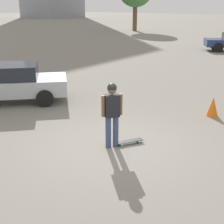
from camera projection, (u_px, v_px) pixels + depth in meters
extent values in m
plane|color=gray|center=(112.00, 147.00, 8.04)|extent=(220.00, 220.00, 0.00)
cylinder|color=#38476B|center=(108.00, 132.00, 7.87)|extent=(0.14, 0.14, 0.83)
cylinder|color=#38476B|center=(116.00, 131.00, 7.93)|extent=(0.14, 0.14, 0.83)
cube|color=black|center=(112.00, 106.00, 7.67)|extent=(0.37, 0.41, 0.57)
cylinder|color=brown|center=(103.00, 106.00, 7.60)|extent=(0.09, 0.09, 0.54)
cylinder|color=brown|center=(121.00, 104.00, 7.74)|extent=(0.09, 0.09, 0.54)
sphere|color=brown|center=(112.00, 89.00, 7.54)|extent=(0.22, 0.22, 0.22)
sphere|color=black|center=(112.00, 88.00, 7.52)|extent=(0.24, 0.24, 0.24)
cube|color=#232328|center=(129.00, 141.00, 8.19)|extent=(0.54, 0.74, 0.01)
cylinder|color=green|center=(122.00, 146.00, 8.02)|extent=(0.06, 0.08, 0.07)
cylinder|color=green|center=(119.00, 142.00, 8.20)|extent=(0.06, 0.08, 0.07)
cylinder|color=green|center=(140.00, 142.00, 8.20)|extent=(0.06, 0.08, 0.07)
cylinder|color=green|center=(136.00, 139.00, 8.38)|extent=(0.06, 0.08, 0.07)
cube|color=#ADB2B7|center=(9.00, 86.00, 11.58)|extent=(4.14, 4.23, 0.58)
cube|color=#1E232D|center=(11.00, 71.00, 11.42)|extent=(2.42, 2.44, 0.52)
cylinder|color=black|center=(45.00, 98.00, 11.08)|extent=(0.57, 0.58, 0.61)
cylinder|color=black|center=(46.00, 86.00, 12.68)|extent=(0.57, 0.58, 0.61)
cylinder|color=black|center=(218.00, 48.00, 23.62)|extent=(0.72, 0.53, 0.71)
cylinder|color=black|center=(214.00, 45.00, 25.31)|extent=(0.72, 0.53, 0.71)
cylinder|color=brown|center=(135.00, 17.00, 42.28)|extent=(0.59, 0.59, 3.76)
cone|color=orange|center=(213.00, 107.00, 10.17)|extent=(0.38, 0.38, 0.63)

